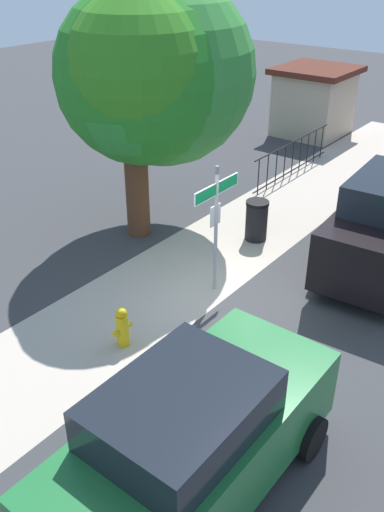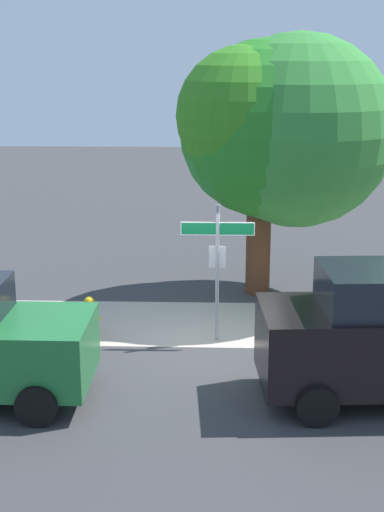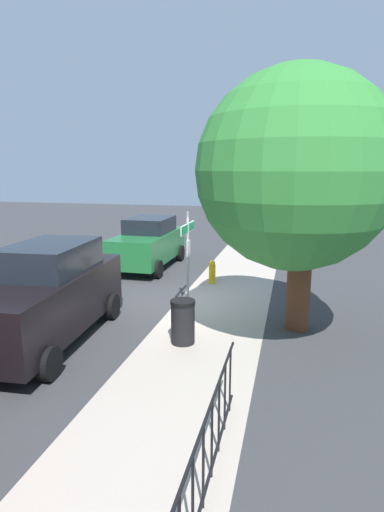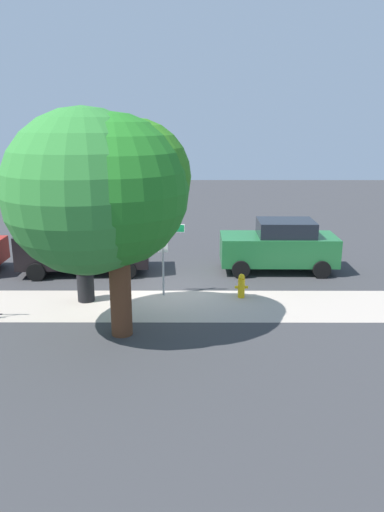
{
  "view_description": "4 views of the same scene",
  "coord_description": "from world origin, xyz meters",
  "views": [
    {
      "loc": [
        -7.79,
        -5.07,
        6.16
      ],
      "look_at": [
        -0.91,
        0.24,
        1.24
      ],
      "focal_mm": 38.59,
      "sensor_mm": 36.0,
      "label": 1
    },
    {
      "loc": [
        0.04,
        -13.18,
        5.42
      ],
      "look_at": [
        -0.45,
        1.09,
        1.49
      ],
      "focal_mm": 52.8,
      "sensor_mm": 36.0,
      "label": 2
    },
    {
      "loc": [
        10.67,
        3.13,
        3.79
      ],
      "look_at": [
        -0.49,
        0.39,
        1.33
      ],
      "focal_mm": 28.96,
      "sensor_mm": 36.0,
      "label": 3
    },
    {
      "loc": [
        -0.9,
        15.14,
        5.5
      ],
      "look_at": [
        -0.87,
        0.92,
        1.46
      ],
      "focal_mm": 34.1,
      "sensor_mm": 36.0,
      "label": 4
    }
  ],
  "objects": [
    {
      "name": "ground_plane",
      "position": [
        0.0,
        0.0,
        0.0
      ],
      "size": [
        60.0,
        60.0,
        0.0
      ],
      "primitive_type": "plane",
      "color": "#38383A"
    },
    {
      "name": "street_sign",
      "position": [
        0.05,
        0.4,
        1.77
      ],
      "size": [
        1.38,
        0.07,
        2.65
      ],
      "color": "#9EA0A5",
      "rests_on": "ground_plane"
    },
    {
      "name": "trash_bin",
      "position": [
        2.44,
        0.9,
        0.49
      ],
      "size": [
        0.55,
        0.55,
        0.98
      ],
      "color": "black",
      "rests_on": "ground_plane"
    },
    {
      "name": "shade_tree",
      "position": [
        1.24,
        3.05,
        3.75
      ],
      "size": [
        4.68,
        4.14,
        5.8
      ],
      "color": "#57331F",
      "rests_on": "ground_plane"
    },
    {
      "name": "fire_hydrant",
      "position": [
        -2.44,
        0.6,
        0.38
      ],
      "size": [
        0.42,
        0.22,
        0.78
      ],
      "color": "yellow",
      "rests_on": "ground_plane"
    },
    {
      "name": "sidewalk_strip",
      "position": [
        2.0,
        1.3,
        0.0
      ],
      "size": [
        24.0,
        2.6,
        0.0
      ],
      "primitive_type": "cube",
      "color": "#B4A596",
      "rests_on": "ground_plane"
    }
  ]
}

